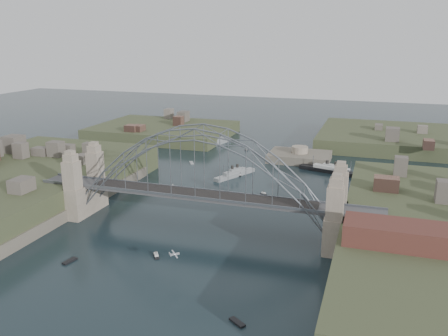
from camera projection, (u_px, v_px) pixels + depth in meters
ground at (200, 227)px, 112.48m from camera, size 500.00×500.00×0.00m
bridge at (200, 178)px, 109.15m from camera, size 84.00×13.80×24.60m
shore_west at (7, 195)px, 129.36m from camera, size 50.50×90.00×12.00m
headland_nw at (164, 135)px, 215.85m from camera, size 60.00×45.00×9.00m
headland_ne at (405, 143)px, 197.59m from camera, size 70.00×55.00×9.50m
fort_island at (299, 162)px, 172.89m from camera, size 22.00×16.00×9.40m
wharf_shed at (401, 235)px, 83.62m from camera, size 20.00×8.00×4.00m
finger_pier at (365, 318)px, 74.86m from camera, size 4.00×22.00×1.40m
naval_cruiser_near at (235, 174)px, 153.20m from camera, size 9.54×17.00×5.29m
naval_cruiser_far at (218, 142)px, 199.09m from camera, size 6.30×17.62×5.91m
ocean_liner at (331, 170)px, 157.31m from camera, size 22.16×9.62×5.47m
aeroplane at (174, 254)px, 87.43m from camera, size 2.55×2.96×0.53m
small_boat_a at (173, 187)px, 139.54m from camera, size 2.18×2.47×2.38m
small_boat_b at (264, 194)px, 135.55m from camera, size 2.06×1.27×1.43m
small_boat_c at (156, 256)px, 97.31m from camera, size 2.31×2.74×1.43m
small_boat_d at (332, 186)px, 143.45m from camera, size 2.00×1.14×0.45m
small_boat_e at (191, 163)px, 169.35m from camera, size 2.84×3.63×0.45m
small_boat_f at (240, 175)px, 153.53m from camera, size 0.65×1.43×1.43m
small_boat_g at (237, 322)px, 74.75m from camera, size 3.15×2.62×0.45m
small_boat_h at (246, 150)px, 187.99m from camera, size 1.62×1.90×1.43m
small_boat_i at (321, 209)px, 123.23m from camera, size 2.18×1.13×1.43m
small_boat_j at (70, 261)px, 95.18m from camera, size 1.72×3.41×0.45m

